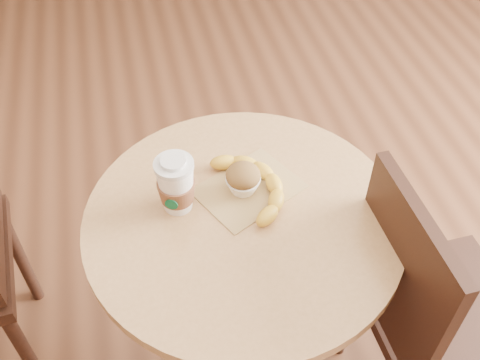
{
  "coord_description": "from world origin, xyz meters",
  "views": [
    {
      "loc": [
        -0.16,
        -0.8,
        1.77
      ],
      "look_at": [
        0.04,
        0.07,
        0.83
      ],
      "focal_mm": 42.0,
      "sensor_mm": 36.0,
      "label": 1
    }
  ],
  "objects_px": {
    "chair_right": "(426,308)",
    "banana": "(253,186)",
    "cafe_table": "(243,264)",
    "coffee_cup": "(176,186)",
    "muffin": "(243,179)"
  },
  "relations": [
    {
      "from": "chair_right",
      "to": "coffee_cup",
      "type": "relative_size",
      "value": 5.93
    },
    {
      "from": "coffee_cup",
      "to": "banana",
      "type": "relative_size",
      "value": 0.57
    },
    {
      "from": "coffee_cup",
      "to": "banana",
      "type": "distance_m",
      "value": 0.19
    },
    {
      "from": "cafe_table",
      "to": "chair_right",
      "type": "xyz_separation_m",
      "value": [
        0.44,
        -0.2,
        -0.06
      ]
    },
    {
      "from": "cafe_table",
      "to": "coffee_cup",
      "type": "height_order",
      "value": "coffee_cup"
    },
    {
      "from": "chair_right",
      "to": "coffee_cup",
      "type": "distance_m",
      "value": 0.72
    },
    {
      "from": "chair_right",
      "to": "banana",
      "type": "distance_m",
      "value": 0.55
    },
    {
      "from": "banana",
      "to": "muffin",
      "type": "bearing_deg",
      "value": 137.98
    },
    {
      "from": "banana",
      "to": "cafe_table",
      "type": "bearing_deg",
      "value": -132.67
    },
    {
      "from": "cafe_table",
      "to": "muffin",
      "type": "relative_size",
      "value": 8.8
    },
    {
      "from": "cafe_table",
      "to": "coffee_cup",
      "type": "bearing_deg",
      "value": 155.88
    },
    {
      "from": "coffee_cup",
      "to": "banana",
      "type": "bearing_deg",
      "value": 24.5
    },
    {
      "from": "cafe_table",
      "to": "banana",
      "type": "relative_size",
      "value": 2.86
    },
    {
      "from": "coffee_cup",
      "to": "banana",
      "type": "height_order",
      "value": "coffee_cup"
    },
    {
      "from": "chair_right",
      "to": "muffin",
      "type": "height_order",
      "value": "chair_right"
    }
  ]
}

